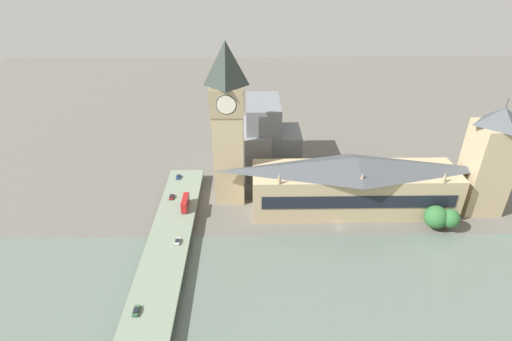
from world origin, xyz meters
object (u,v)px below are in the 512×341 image
(double_decker_bus_mid, at_px, (185,202))
(car_northbound_tail, at_px, (172,197))
(parliament_hall, at_px, (354,184))
(victoria_tower, at_px, (488,161))
(road_bridge, at_px, (155,292))
(clock_tower, at_px, (228,122))
(car_northbound_mid, at_px, (178,241))
(car_southbound_lead, at_px, (136,311))
(car_northbound_lead, at_px, (178,177))

(double_decker_bus_mid, distance_m, car_northbound_tail, 11.19)
(parliament_hall, distance_m, double_decker_bus_mid, 76.14)
(victoria_tower, relative_size, road_bridge, 0.32)
(clock_tower, height_order, car_northbound_mid, clock_tower)
(car_northbound_tail, bearing_deg, road_bridge, -176.19)
(car_northbound_mid, height_order, car_northbound_tail, car_northbound_tail)
(car_northbound_mid, xyz_separation_m, car_southbound_lead, (-34.22, 7.92, 0.00))
(victoria_tower, xyz_separation_m, car_northbound_mid, (-29.19, 133.70, -19.28))
(car_northbound_mid, bearing_deg, double_decker_bus_mid, 0.25)
(double_decker_bus_mid, height_order, car_northbound_tail, double_decker_bus_mid)
(car_northbound_lead, bearing_deg, victoria_tower, -98.44)
(car_northbound_mid, bearing_deg, clock_tower, -26.11)
(parliament_hall, bearing_deg, car_northbound_mid, 111.06)
(clock_tower, distance_m, car_northbound_mid, 55.63)
(clock_tower, relative_size, victoria_tower, 1.40)
(clock_tower, xyz_separation_m, car_northbound_tail, (-7.41, 27.00, -34.23))
(parliament_hall, xyz_separation_m, car_northbound_tail, (2.80, 83.36, -7.85))
(road_bridge, bearing_deg, car_northbound_lead, 2.61)
(double_decker_bus_mid, height_order, car_southbound_lead, double_decker_bus_mid)
(road_bridge, height_order, double_decker_bus_mid, double_decker_bus_mid)
(car_southbound_lead, bearing_deg, clock_tower, -20.29)
(clock_tower, xyz_separation_m, road_bridge, (-64.12, 23.22, -35.80))
(double_decker_bus_mid, bearing_deg, clock_tower, -51.62)
(car_southbound_lead, bearing_deg, car_northbound_mid, -13.02)
(parliament_hall, xyz_separation_m, car_northbound_lead, (20.97, 82.99, -7.83))
(victoria_tower, distance_m, car_northbound_lead, 143.88)
(clock_tower, distance_m, car_southbound_lead, 85.59)
(car_northbound_mid, bearing_deg, road_bridge, 170.97)
(road_bridge, bearing_deg, car_northbound_mid, -9.03)
(car_northbound_tail, bearing_deg, double_decker_bus_mid, -136.24)
(clock_tower, bearing_deg, parliament_hall, -100.27)
(parliament_hall, height_order, road_bridge, parliament_hall)
(double_decker_bus_mid, bearing_deg, road_bridge, 175.51)
(victoria_tower, relative_size, double_decker_bus_mid, 5.12)
(victoria_tower, bearing_deg, clock_tower, 84.93)
(car_northbound_lead, bearing_deg, car_northbound_mid, -171.65)
(double_decker_bus_mid, bearing_deg, car_southbound_lead, 172.36)
(parliament_hall, relative_size, victoria_tower, 1.72)
(parliament_hall, xyz_separation_m, victoria_tower, (0.06, -58.06, 11.39))
(car_northbound_lead, distance_m, car_northbound_tail, 18.17)
(parliament_hall, distance_m, victoria_tower, 59.17)
(road_bridge, bearing_deg, double_decker_bus_mid, -4.49)
(clock_tower, distance_m, double_decker_bus_mid, 40.59)
(road_bridge, relative_size, car_northbound_mid, 42.48)
(double_decker_bus_mid, bearing_deg, victoria_tower, -87.77)
(road_bridge, height_order, car_northbound_mid, car_northbound_mid)
(clock_tower, xyz_separation_m, car_northbound_mid, (-39.34, 19.29, -34.27))
(car_northbound_tail, bearing_deg, car_northbound_lead, -1.16)
(road_bridge, distance_m, car_northbound_lead, 74.98)
(car_northbound_lead, bearing_deg, double_decker_bus_mid, -164.49)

